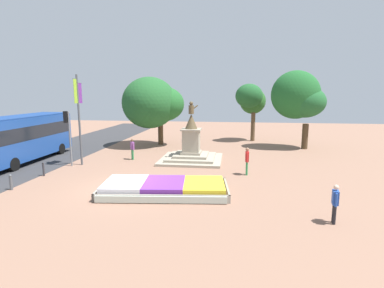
{
  "coord_description": "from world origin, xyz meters",
  "views": [
    {
      "loc": [
        5.64,
        -14.86,
        5.09
      ],
      "look_at": [
        3.1,
        4.08,
        1.84
      ],
      "focal_mm": 28.0,
      "sensor_mm": 36.0,
      "label": 1
    }
  ],
  "objects_px": {
    "banner_pole": "(79,116)",
    "pedestrian_near_planter": "(335,201)",
    "kerb_bollard_mid_b": "(11,182)",
    "pedestrian_with_handbag": "(247,159)",
    "kerb_bollard_north": "(43,169)",
    "flower_planter": "(164,188)",
    "city_bus": "(22,136)",
    "traffic_light_mid_block": "(68,128)",
    "pedestrian_crossing_plaza": "(132,148)",
    "statue_monument": "(191,150)"
  },
  "relations": [
    {
      "from": "kerb_bollard_mid_b",
      "to": "pedestrian_with_handbag",
      "type": "bearing_deg",
      "value": 20.5
    },
    {
      "from": "statue_monument",
      "to": "pedestrian_near_planter",
      "type": "relative_size",
      "value": 2.9
    },
    {
      "from": "flower_planter",
      "to": "pedestrian_crossing_plaza",
      "type": "xyz_separation_m",
      "value": [
        -4.18,
        7.44,
        0.65
      ]
    },
    {
      "from": "statue_monument",
      "to": "city_bus",
      "type": "relative_size",
      "value": 0.48
    },
    {
      "from": "traffic_light_mid_block",
      "to": "pedestrian_near_planter",
      "type": "bearing_deg",
      "value": -26.16
    },
    {
      "from": "flower_planter",
      "to": "pedestrian_with_handbag",
      "type": "height_order",
      "value": "pedestrian_with_handbag"
    },
    {
      "from": "flower_planter",
      "to": "pedestrian_near_planter",
      "type": "height_order",
      "value": "pedestrian_near_planter"
    },
    {
      "from": "pedestrian_near_planter",
      "to": "kerb_bollard_north",
      "type": "bearing_deg",
      "value": 162.74
    },
    {
      "from": "flower_planter",
      "to": "pedestrian_with_handbag",
      "type": "xyz_separation_m",
      "value": [
        4.4,
        4.14,
        0.74
      ]
    },
    {
      "from": "statue_monument",
      "to": "pedestrian_with_handbag",
      "type": "relative_size",
      "value": 2.63
    },
    {
      "from": "flower_planter",
      "to": "kerb_bollard_mid_b",
      "type": "relative_size",
      "value": 7.95
    },
    {
      "from": "kerb_bollard_north",
      "to": "flower_planter",
      "type": "bearing_deg",
      "value": -15.11
    },
    {
      "from": "banner_pole",
      "to": "kerb_bollard_mid_b",
      "type": "distance_m",
      "value": 6.69
    },
    {
      "from": "banner_pole",
      "to": "pedestrian_near_planter",
      "type": "distance_m",
      "value": 16.95
    },
    {
      "from": "pedestrian_near_planter",
      "to": "pedestrian_with_handbag",
      "type": "bearing_deg",
      "value": 114.4
    },
    {
      "from": "flower_planter",
      "to": "traffic_light_mid_block",
      "type": "distance_m",
      "value": 9.61
    },
    {
      "from": "traffic_light_mid_block",
      "to": "pedestrian_crossing_plaza",
      "type": "xyz_separation_m",
      "value": [
        3.73,
        2.54,
        -1.77
      ]
    },
    {
      "from": "pedestrian_near_planter",
      "to": "pedestrian_crossing_plaza",
      "type": "bearing_deg",
      "value": 139.11
    },
    {
      "from": "pedestrian_crossing_plaza",
      "to": "traffic_light_mid_block",
      "type": "bearing_deg",
      "value": -145.76
    },
    {
      "from": "traffic_light_mid_block",
      "to": "kerb_bollard_mid_b",
      "type": "distance_m",
      "value": 5.91
    },
    {
      "from": "traffic_light_mid_block",
      "to": "pedestrian_crossing_plaza",
      "type": "distance_m",
      "value": 4.84
    },
    {
      "from": "statue_monument",
      "to": "banner_pole",
      "type": "relative_size",
      "value": 0.72
    },
    {
      "from": "statue_monument",
      "to": "pedestrian_near_planter",
      "type": "xyz_separation_m",
      "value": [
        7.1,
        -10.38,
        0.08
      ]
    },
    {
      "from": "statue_monument",
      "to": "pedestrian_near_planter",
      "type": "distance_m",
      "value": 12.58
    },
    {
      "from": "traffic_light_mid_block",
      "to": "banner_pole",
      "type": "distance_m",
      "value": 1.13
    },
    {
      "from": "pedestrian_crossing_plaza",
      "to": "banner_pole",
      "type": "bearing_deg",
      "value": -145.33
    },
    {
      "from": "pedestrian_near_planter",
      "to": "traffic_light_mid_block",
      "type": "bearing_deg",
      "value": 153.84
    },
    {
      "from": "banner_pole",
      "to": "city_bus",
      "type": "height_order",
      "value": "banner_pole"
    },
    {
      "from": "statue_monument",
      "to": "kerb_bollard_mid_b",
      "type": "relative_size",
      "value": 5.37
    },
    {
      "from": "banner_pole",
      "to": "pedestrian_with_handbag",
      "type": "distance_m",
      "value": 11.97
    },
    {
      "from": "pedestrian_with_handbag",
      "to": "pedestrian_crossing_plaza",
      "type": "relative_size",
      "value": 1.09
    },
    {
      "from": "pedestrian_near_planter",
      "to": "pedestrian_crossing_plaza",
      "type": "xyz_separation_m",
      "value": [
        -11.66,
        10.09,
        0.02
      ]
    },
    {
      "from": "flower_planter",
      "to": "kerb_bollard_north",
      "type": "height_order",
      "value": "kerb_bollard_north"
    },
    {
      "from": "banner_pole",
      "to": "kerb_bollard_north",
      "type": "xyz_separation_m",
      "value": [
        -0.89,
        -3.12,
        -3.06
      ]
    },
    {
      "from": "city_bus",
      "to": "pedestrian_crossing_plaza",
      "type": "distance_m",
      "value": 8.1
    },
    {
      "from": "flower_planter",
      "to": "city_bus",
      "type": "height_order",
      "value": "city_bus"
    },
    {
      "from": "pedestrian_near_planter",
      "to": "banner_pole",
      "type": "bearing_deg",
      "value": 151.57
    },
    {
      "from": "pedestrian_with_handbag",
      "to": "banner_pole",
      "type": "bearing_deg",
      "value": 174.22
    },
    {
      "from": "pedestrian_with_handbag",
      "to": "flower_planter",
      "type": "bearing_deg",
      "value": -136.71
    },
    {
      "from": "traffic_light_mid_block",
      "to": "banner_pole",
      "type": "bearing_deg",
      "value": 32.14
    },
    {
      "from": "pedestrian_near_planter",
      "to": "statue_monument",
      "type": "bearing_deg",
      "value": 124.38
    },
    {
      "from": "flower_planter",
      "to": "traffic_light_mid_block",
      "type": "bearing_deg",
      "value": 148.19
    },
    {
      "from": "kerb_bollard_north",
      "to": "banner_pole",
      "type": "bearing_deg",
      "value": 74.09
    },
    {
      "from": "statue_monument",
      "to": "city_bus",
      "type": "height_order",
      "value": "statue_monument"
    },
    {
      "from": "banner_pole",
      "to": "pedestrian_with_handbag",
      "type": "xyz_separation_m",
      "value": [
        11.64,
        -1.18,
        -2.5
      ]
    },
    {
      "from": "pedestrian_crossing_plaza",
      "to": "kerb_bollard_mid_b",
      "type": "distance_m",
      "value": 8.95
    },
    {
      "from": "banner_pole",
      "to": "kerb_bollard_north",
      "type": "distance_m",
      "value": 4.46
    },
    {
      "from": "banner_pole",
      "to": "pedestrian_crossing_plaza",
      "type": "height_order",
      "value": "banner_pole"
    },
    {
      "from": "pedestrian_with_handbag",
      "to": "city_bus",
      "type": "bearing_deg",
      "value": 174.82
    },
    {
      "from": "pedestrian_near_planter",
      "to": "kerb_bollard_north",
      "type": "height_order",
      "value": "pedestrian_near_planter"
    }
  ]
}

